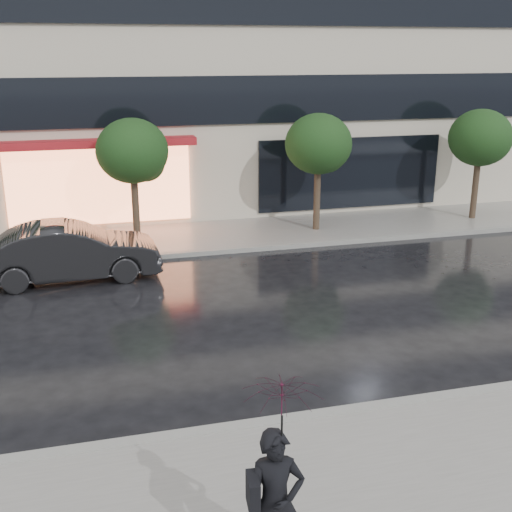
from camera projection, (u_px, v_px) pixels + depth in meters
name	position (u px, v px, depth m)	size (l,w,h in m)	color
ground	(347.00, 384.00, 11.90)	(120.00, 120.00, 0.00)	black
sidewalk_near	(438.00, 493.00, 8.89)	(60.00, 4.50, 0.12)	slate
sidewalk_far	(228.00, 235.00, 21.31)	(60.00, 3.50, 0.12)	slate
curb_near	(370.00, 409.00, 10.95)	(60.00, 0.25, 0.14)	gray
curb_far	(241.00, 250.00, 19.70)	(60.00, 0.25, 0.14)	gray
tree_mid_west	(134.00, 153.00, 19.52)	(2.20, 2.20, 3.99)	#33261C
tree_mid_east	(320.00, 146.00, 20.98)	(2.20, 2.20, 3.99)	#33261C
tree_far_east	(481.00, 140.00, 22.43)	(2.20, 2.20, 3.99)	#33261C
parked_car	(71.00, 252.00, 17.13)	(1.63, 4.69, 1.54)	black
pedestrian_with_umbrella	(279.00, 456.00, 7.07)	(0.97, 0.98, 2.45)	black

